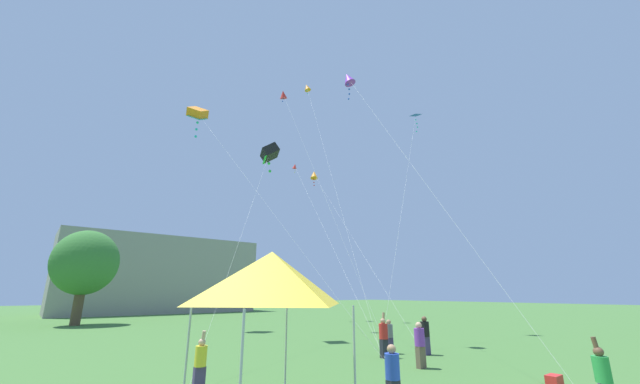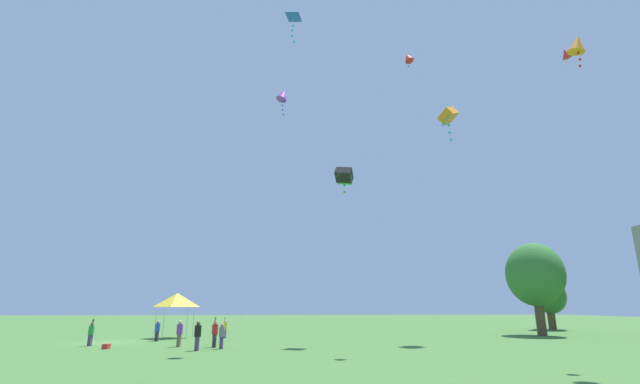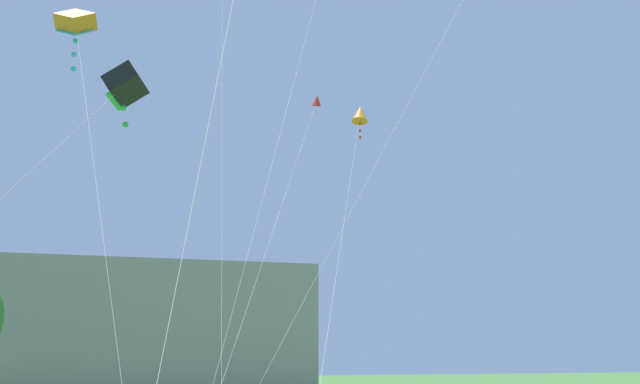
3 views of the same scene
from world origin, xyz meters
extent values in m
plane|color=#427033|center=(0.00, 0.00, 0.00)|extent=(220.00, 220.00, 0.00)
cylinder|color=brown|center=(-4.97, 38.73, 1.66)|extent=(0.87, 0.87, 3.32)
ellipsoid|color=#387533|center=(-4.97, 38.73, 5.84)|extent=(5.94, 5.34, 6.23)
cylinder|color=brown|center=(-16.12, 47.09, 1.13)|extent=(0.59, 0.59, 2.26)
ellipsoid|color=#477A38|center=(-16.12, 47.09, 3.98)|extent=(4.04, 3.64, 4.24)
cylinder|color=brown|center=(-14.38, 45.67, 1.20)|extent=(0.63, 0.63, 2.40)
ellipsoid|color=#2D662D|center=(-14.38, 45.67, 4.22)|extent=(4.29, 3.86, 4.51)
cylinder|color=#B7B7BC|center=(-5.97, 2.71, 1.35)|extent=(0.05, 0.05, 2.69)
cylinder|color=#B7B7BC|center=(-3.28, 2.71, 1.35)|extent=(0.05, 0.05, 2.69)
cylinder|color=#B7B7BC|center=(-5.97, 5.40, 1.35)|extent=(0.05, 0.05, 2.69)
cylinder|color=#B7B7BC|center=(-3.28, 5.40, 1.35)|extent=(0.05, 0.05, 2.69)
pyramid|color=yellow|center=(-4.63, 4.06, 3.30)|extent=(2.99, 2.99, 1.22)
cube|color=red|center=(5.16, 1.99, 0.16)|extent=(0.59, 0.36, 0.32)
cube|color=#473860|center=(-4.40, 8.56, 0.37)|extent=(0.35, 0.19, 0.73)
cylinder|color=yellow|center=(-4.40, 8.56, 1.03)|extent=(0.37, 0.37, 0.60)
sphere|color=tan|center=(-4.40, 8.56, 1.44)|extent=(0.23, 0.23, 0.23)
cylinder|color=tan|center=(-4.39, 8.52, 1.53)|extent=(0.16, 0.21, 0.52)
cube|color=#282833|center=(-1.14, 3.51, 0.38)|extent=(0.37, 0.20, 0.77)
cylinder|color=blue|center=(-1.14, 3.51, 1.08)|extent=(0.39, 0.39, 0.63)
sphere|color=tan|center=(-1.14, 3.51, 1.51)|extent=(0.24, 0.24, 0.24)
cube|color=#473860|center=(2.84, -0.05, 0.38)|extent=(0.36, 0.20, 0.76)
cylinder|color=#288E3D|center=(2.84, -0.05, 1.07)|extent=(0.38, 0.38, 0.62)
sphere|color=brown|center=(2.84, -0.05, 1.49)|extent=(0.24, 0.24, 0.24)
cylinder|color=brown|center=(2.83, -0.02, 1.58)|extent=(0.18, 0.20, 0.54)
cube|color=#282833|center=(4.69, 9.01, 0.42)|extent=(0.40, 0.22, 0.83)
cylinder|color=red|center=(4.69, 9.01, 1.18)|extent=(0.42, 0.42, 0.69)
sphere|color=tan|center=(4.69, 9.01, 1.64)|extent=(0.26, 0.26, 0.26)
cylinder|color=tan|center=(4.72, 9.01, 1.74)|extent=(0.21, 0.15, 0.59)
cube|color=#473860|center=(6.95, 8.26, 0.43)|extent=(0.41, 0.22, 0.85)
cylinder|color=black|center=(6.95, 8.26, 1.21)|extent=(0.43, 0.43, 0.70)
sphere|color=brown|center=(6.95, 8.26, 1.68)|extent=(0.27, 0.27, 0.27)
cube|color=brown|center=(4.04, 6.46, 0.42)|extent=(0.40, 0.22, 0.84)
cylinder|color=purple|center=(4.04, 6.46, 1.18)|extent=(0.42, 0.42, 0.69)
sphere|color=tan|center=(4.04, 6.46, 1.65)|extent=(0.26, 0.26, 0.26)
cube|color=#473860|center=(5.83, 9.65, 0.38)|extent=(0.37, 0.20, 0.77)
cylinder|color=slate|center=(5.83, 9.65, 1.08)|extent=(0.38, 0.38, 0.63)
sphere|color=tan|center=(5.83, 9.65, 1.51)|extent=(0.24, 0.24, 0.24)
cylinder|color=silver|center=(9.37, 19.85, 8.99)|extent=(9.86, 22.21, 17.99)
cone|color=red|center=(14.30, 30.95, 17.99)|extent=(0.65, 0.76, 0.72)
sphere|color=yellow|center=(14.29, 30.90, 17.63)|extent=(0.09, 0.09, 0.09)
sphere|color=yellow|center=(14.33, 30.91, 17.39)|extent=(0.09, 0.09, 0.09)
sphere|color=yellow|center=(14.24, 30.88, 17.15)|extent=(0.09, 0.09, 0.09)
cylinder|color=silver|center=(-0.62, 13.54, 6.54)|extent=(8.20, 9.79, 13.08)
cube|color=black|center=(3.48, 18.42, 13.08)|extent=(1.73, 1.71, 1.39)
cube|color=green|center=(3.48, 18.42, 12.69)|extent=(1.33, 1.42, 0.78)
sphere|color=green|center=(3.46, 18.45, 12.22)|extent=(0.21, 0.21, 0.21)
sphere|color=green|center=(3.55, 18.43, 11.63)|extent=(0.21, 0.21, 0.21)
cylinder|color=silver|center=(4.95, 6.86, 9.13)|extent=(3.98, 13.02, 18.26)
cone|color=purple|center=(6.94, 13.37, 18.26)|extent=(1.23, 1.31, 1.24)
sphere|color=blue|center=(6.90, 13.38, 17.72)|extent=(0.13, 0.13, 0.13)
sphere|color=blue|center=(6.98, 13.33, 17.35)|extent=(0.13, 0.13, 0.13)
sphere|color=blue|center=(7.00, 13.35, 16.97)|extent=(0.13, 0.13, 0.13)
sphere|color=blue|center=(6.99, 13.44, 16.60)|extent=(0.13, 0.13, 0.13)
cylinder|color=silver|center=(9.86, 19.39, 14.38)|extent=(10.56, 20.64, 28.76)
cylinder|color=silver|center=(2.65, 18.61, 9.94)|extent=(3.11, 20.02, 19.87)
cube|color=orange|center=(1.10, 28.61, 19.87)|extent=(2.17, 2.16, 1.95)
cube|color=#2DBCD1|center=(1.10, 28.61, 19.42)|extent=(1.91, 1.57, 1.24)
sphere|color=#2DBCD1|center=(1.18, 28.57, 18.84)|extent=(0.25, 0.25, 0.25)
sphere|color=#2DBCD1|center=(1.15, 28.59, 18.14)|extent=(0.25, 0.25, 0.25)
sphere|color=#2DBCD1|center=(1.17, 28.67, 17.43)|extent=(0.25, 0.25, 0.25)
cylinder|color=silver|center=(11.76, 19.20, 8.56)|extent=(9.62, 21.58, 17.11)
cone|color=orange|center=(16.56, 29.98, 17.11)|extent=(1.21, 1.28, 1.25)
sphere|color=red|center=(16.52, 29.97, 16.52)|extent=(0.15, 0.15, 0.15)
sphere|color=red|center=(16.56, 29.99, 16.11)|extent=(0.15, 0.15, 0.15)
sphere|color=red|center=(16.54, 29.94, 15.70)|extent=(0.15, 0.15, 0.15)
cylinder|color=silver|center=(6.59, 16.37, 10.84)|extent=(1.66, 13.45, 21.67)
cone|color=red|center=(7.41, 23.10, 21.67)|extent=(1.10, 1.05, 0.96)
sphere|color=blue|center=(7.43, 23.14, 21.23)|extent=(0.11, 0.11, 0.11)
sphere|color=blue|center=(7.36, 23.09, 20.92)|extent=(0.11, 0.11, 0.11)
cylinder|color=silver|center=(10.20, 11.58, 9.21)|extent=(11.20, 4.74, 18.43)
pyramid|color=blue|center=(15.78, 13.94, 18.48)|extent=(1.03, 1.08, 0.26)
sphere|color=#2DBCD1|center=(15.72, 13.92, 17.91)|extent=(0.13, 0.13, 0.13)
sphere|color=#2DBCD1|center=(15.79, 13.89, 17.56)|extent=(0.13, 0.13, 0.13)
sphere|color=#2DBCD1|center=(15.81, 13.87, 17.20)|extent=(0.13, 0.13, 0.13)
sphere|color=#2DBCD1|center=(15.83, 14.01, 16.84)|extent=(0.13, 0.13, 0.13)
camera|label=1|loc=(-9.09, -3.38, 2.97)|focal=20.00mm
camera|label=2|loc=(36.44, 13.71, 2.74)|focal=24.00mm
camera|label=3|loc=(3.01, -5.99, 4.00)|focal=40.00mm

